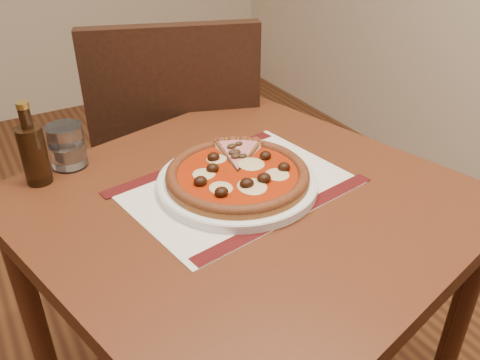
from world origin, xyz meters
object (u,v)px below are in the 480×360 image
at_px(water_glass, 67,146).
at_px(bottle, 34,152).
at_px(plate, 238,182).
at_px(chair_far, 176,152).
at_px(pizza, 238,174).
at_px(table, 245,238).

xyz_separation_m(water_glass, bottle, (-0.07, -0.04, 0.02)).
relative_size(plate, bottle, 1.85).
height_order(chair_far, water_glass, chair_far).
xyz_separation_m(chair_far, bottle, (-0.43, -0.31, 0.26)).
distance_m(pizza, bottle, 0.41).
height_order(water_glass, bottle, bottle).
bearing_deg(chair_far, table, 100.60).
bearing_deg(bottle, water_glass, 27.81).
height_order(pizza, bottle, bottle).
relative_size(chair_far, water_glass, 10.34).
xyz_separation_m(pizza, bottle, (-0.34, 0.23, 0.04)).
distance_m(water_glass, bottle, 0.08).
distance_m(chair_far, water_glass, 0.51).
relative_size(plate, pizza, 1.13).
xyz_separation_m(table, plate, (0.01, 0.04, 0.11)).
height_order(table, pizza, pizza).
height_order(plate, bottle, bottle).
height_order(chair_far, bottle, chair_far).
xyz_separation_m(table, chair_far, (0.09, 0.57, -0.09)).
height_order(pizza, water_glass, water_glass).
bearing_deg(water_glass, pizza, -43.96).
distance_m(table, bottle, 0.46).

